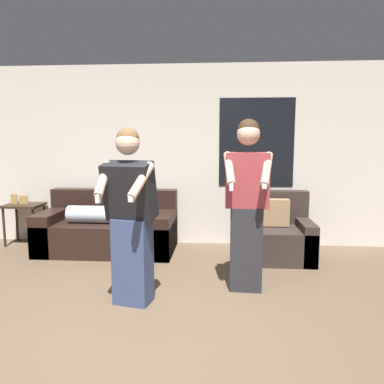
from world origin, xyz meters
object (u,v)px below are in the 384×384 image
(armchair, at_px, (275,236))
(side_table, at_px, (24,210))
(person_left, at_px, (131,217))
(person_right, at_px, (247,204))
(couch, at_px, (109,230))

(armchair, distance_m, side_table, 3.75)
(armchair, bearing_deg, person_left, -135.29)
(armchair, bearing_deg, person_right, -112.32)
(couch, bearing_deg, person_left, -66.59)
(armchair, height_order, side_table, armchair)
(armchair, height_order, person_right, person_right)
(side_table, height_order, person_left, person_left)
(couch, relative_size, side_table, 2.45)
(side_table, relative_size, person_left, 0.45)
(person_left, bearing_deg, person_right, 21.70)
(person_left, distance_m, person_right, 1.21)
(armchair, xyz_separation_m, person_left, (-1.59, -1.57, 0.55))
(person_left, relative_size, person_right, 0.95)
(person_right, bearing_deg, person_left, -158.30)
(person_right, bearing_deg, armchair, 67.68)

